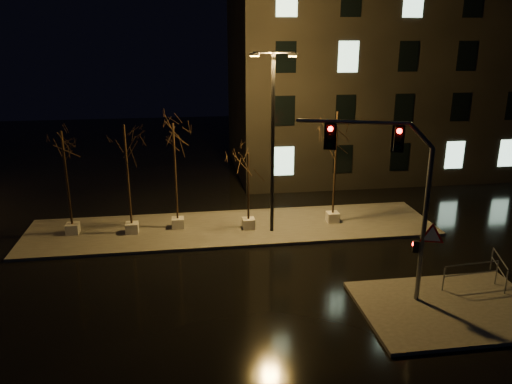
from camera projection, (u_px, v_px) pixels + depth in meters
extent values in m
plane|color=black|center=(247.00, 281.00, 21.54)|extent=(90.00, 90.00, 0.00)
cube|color=#403E39|center=(233.00, 228.00, 27.18)|extent=(22.00, 5.00, 0.15)
cube|color=#403E39|center=(451.00, 308.00, 19.25)|extent=(7.00, 5.00, 0.15)
cube|color=black|center=(398.00, 70.00, 38.16)|extent=(25.00, 12.00, 15.00)
cube|color=#BCB9AF|center=(73.00, 229.00, 26.16)|extent=(0.65, 0.65, 0.55)
cylinder|color=black|center=(67.00, 179.00, 25.33)|extent=(0.11, 0.11, 4.91)
cube|color=#BCB9AF|center=(132.00, 228.00, 26.26)|extent=(0.65, 0.65, 0.55)
cylinder|color=black|center=(128.00, 175.00, 25.39)|extent=(0.11, 0.11, 5.20)
cube|color=#BCB9AF|center=(178.00, 223.00, 26.95)|extent=(0.65, 0.65, 0.55)
cylinder|color=black|center=(175.00, 172.00, 26.09)|extent=(0.11, 0.11, 5.14)
cube|color=#BCB9AF|center=(248.00, 223.00, 26.88)|extent=(0.65, 0.65, 0.55)
cylinder|color=black|center=(248.00, 186.00, 26.25)|extent=(0.11, 0.11, 3.62)
cube|color=#BCB9AF|center=(332.00, 217.00, 27.81)|extent=(0.65, 0.65, 0.55)
cylinder|color=black|center=(335.00, 164.00, 26.87)|extent=(0.11, 0.11, 5.60)
cylinder|color=slate|center=(424.00, 227.00, 18.85)|extent=(0.18, 0.18, 6.12)
cylinder|color=slate|center=(352.00, 122.00, 18.14)|extent=(3.91, 1.42, 0.14)
cube|color=black|center=(398.00, 139.00, 18.03)|extent=(0.36, 0.31, 0.92)
cube|color=black|center=(330.00, 136.00, 18.44)|extent=(0.36, 0.31, 0.92)
cube|color=black|center=(416.00, 247.00, 19.13)|extent=(0.27, 0.24, 0.46)
cone|color=red|center=(432.00, 236.00, 18.84)|extent=(1.02, 0.36, 1.06)
sphere|color=#FF0C07|center=(435.00, 131.00, 17.73)|extent=(0.18, 0.18, 0.18)
cylinder|color=black|center=(273.00, 146.00, 25.23)|extent=(0.18, 0.18, 9.18)
cylinder|color=black|center=(274.00, 52.00, 23.84)|extent=(1.97, 0.61, 0.09)
cube|color=yellow|center=(255.00, 55.00, 23.98)|extent=(0.51, 0.37, 0.18)
cube|color=yellow|center=(293.00, 55.00, 23.78)|extent=(0.51, 0.37, 0.18)
cylinder|color=slate|center=(444.00, 279.00, 20.29)|extent=(0.06, 0.06, 1.01)
cylinder|color=slate|center=(497.00, 273.00, 20.80)|extent=(0.06, 0.06, 1.01)
cylinder|color=slate|center=(472.00, 264.00, 20.38)|extent=(2.46, 0.23, 0.04)
cylinder|color=slate|center=(471.00, 274.00, 20.51)|extent=(2.46, 0.23, 0.04)
cylinder|color=slate|center=(506.00, 282.00, 20.04)|extent=(0.05, 0.05, 0.99)
cylinder|color=slate|center=(492.00, 259.00, 22.10)|extent=(0.05, 0.05, 0.99)
cylinder|color=slate|center=(501.00, 258.00, 20.90)|extent=(0.74, 2.10, 0.04)
cylinder|color=slate|center=(499.00, 268.00, 21.03)|extent=(0.74, 2.10, 0.04)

